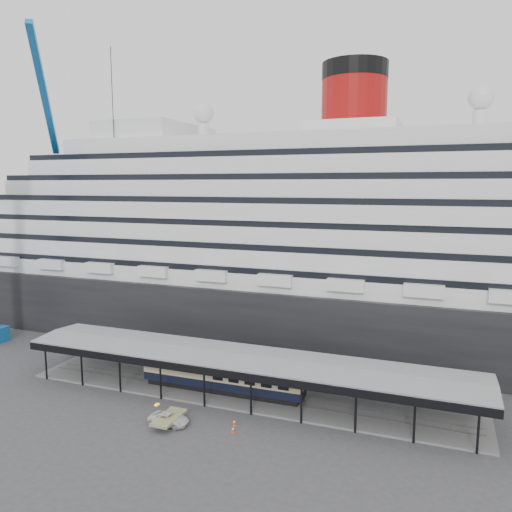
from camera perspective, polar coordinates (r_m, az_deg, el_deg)
The scene contains 8 objects.
ground at distance 58.60m, azimuth -3.67°, elevation -17.55°, with size 200.00×200.00×0.00m, color #37373A.
cruise_ship at distance 83.25m, azimuth 5.37°, elevation 3.28°, with size 130.00×30.00×43.90m.
platform_canopy at distance 61.84m, azimuth -1.73°, elevation -13.72°, with size 56.00×9.18×5.30m.
port_truck at distance 56.77m, azimuth -9.93°, elevation -17.87°, with size 2.04×4.42×1.23m, color silver.
pullman_carriage at distance 62.72m, azimuth -3.88°, elevation -13.30°, with size 20.63×2.91×20.22m.
traffic_cone_left at distance 58.09m, azimuth -10.81°, elevation -17.51°, with size 0.41×0.41×0.76m.
traffic_cone_mid at distance 54.59m, azimuth -2.65°, elevation -19.19°, with size 0.43×0.43×0.68m.
traffic_cone_right at distance 55.82m, azimuth -2.50°, elevation -18.49°, with size 0.44×0.44×0.76m.
Camera 1 is at (21.95, -48.00, 25.46)m, focal length 35.00 mm.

